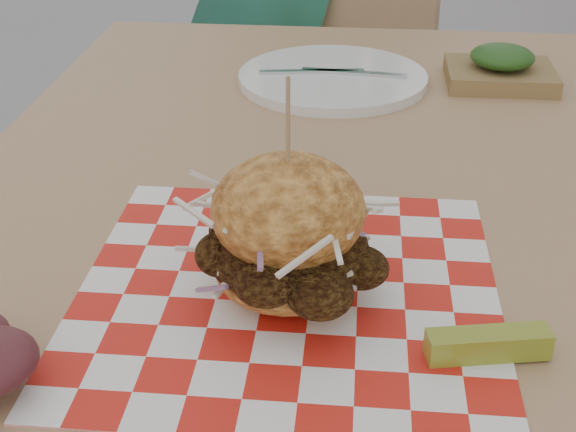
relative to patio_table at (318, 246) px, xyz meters
name	(u,v)px	position (x,y,z in m)	size (l,w,h in m)	color
patio_table	(318,246)	(0.00, 0.00, 0.00)	(0.80, 1.20, 0.75)	tan
patio_chair	(356,71)	(0.03, 0.95, -0.12)	(0.53, 0.54, 0.95)	tan
paper_liner	(288,290)	(-0.01, -0.21, 0.08)	(0.36, 0.36, 0.00)	red
sandwich	(288,236)	(-0.01, -0.21, 0.13)	(0.17, 0.17, 0.19)	gold
pickle_spear	(488,344)	(0.15, -0.28, 0.09)	(0.10, 0.02, 0.02)	olive
place_setting	(333,78)	(0.00, 0.32, 0.09)	(0.27, 0.27, 0.02)	white
kraft_tray	(501,68)	(0.24, 0.34, 0.10)	(0.15, 0.12, 0.06)	olive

